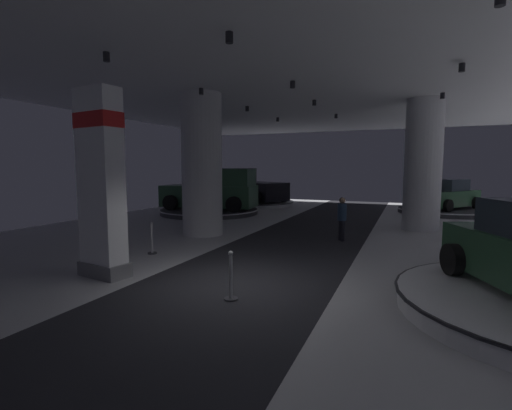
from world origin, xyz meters
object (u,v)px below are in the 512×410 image
object	(u,v)px
display_platform_far_left	(209,211)
display_platform_deep_left	(253,203)
column_left	(202,165)
pickup_truck_far_left	(214,193)
pickup_truck_deep_left	(251,188)
visitor_walking_near	(342,216)
column_right	(423,165)
display_platform_deep_right	(445,211)
display_car_deep_right	(446,195)
brand_sign_pylon	(101,181)

from	to	relation	value
display_platform_far_left	display_platform_deep_left	world-z (taller)	display_platform_deep_left
display_platform_far_left	column_left	bearing A→B (deg)	-62.19
pickup_truck_far_left	pickup_truck_deep_left	xyz separation A→B (m)	(-0.14, 5.50, 0.01)
column_left	pickup_truck_far_left	world-z (taller)	column_left
display_platform_far_left	pickup_truck_far_left	xyz separation A→B (m)	(0.32, 0.05, 1.06)
visitor_walking_near	display_platform_far_left	bearing A→B (deg)	149.47
column_left	display_platform_far_left	size ratio (longest dim) A/B	0.97
column_right	visitor_walking_near	bearing A→B (deg)	-125.86
display_platform_deep_right	visitor_walking_near	bearing A→B (deg)	-111.98
display_platform_far_left	display_car_deep_right	xyz separation A→B (m)	(12.59, 5.49, 0.88)
pickup_truck_far_left	column_right	bearing A→B (deg)	-6.56
display_platform_deep_right	pickup_truck_deep_left	size ratio (longest dim) A/B	0.93
display_platform_deep_right	pickup_truck_deep_left	distance (m)	12.45
column_left	display_car_deep_right	bearing A→B (deg)	49.70
column_right	visitor_walking_near	size ratio (longest dim) A/B	3.46
column_left	display_platform_far_left	distance (m)	7.02
column_right	brand_sign_pylon	size ratio (longest dim) A/B	1.22
brand_sign_pylon	visitor_walking_near	world-z (taller)	brand_sign_pylon
column_right	display_platform_deep_right	xyz separation A→B (m)	(1.49, 6.66, -2.60)
display_platform_deep_left	visitor_walking_near	size ratio (longest dim) A/B	3.57
pickup_truck_far_left	visitor_walking_near	bearing A→B (deg)	-31.75
column_left	visitor_walking_near	bearing A→B (deg)	8.85
display_car_deep_right	pickup_truck_deep_left	world-z (taller)	pickup_truck_deep_left
display_platform_deep_left	column_right	bearing A→B (deg)	-31.75
display_car_deep_right	display_platform_deep_left	bearing A→B (deg)	-179.51
display_car_deep_right	display_platform_deep_left	distance (m)	12.17
display_platform_deep_left	visitor_walking_near	distance (m)	13.04
pickup_truck_deep_left	column_left	bearing A→B (deg)	-75.77
pickup_truck_far_left	pickup_truck_deep_left	bearing A→B (deg)	91.49
display_platform_deep_right	display_car_deep_right	xyz separation A→B (m)	(0.02, 0.03, 0.89)
pickup_truck_far_left	display_car_deep_right	xyz separation A→B (m)	(12.28, 5.44, -0.18)
display_platform_deep_right	display_car_deep_right	world-z (taller)	display_car_deep_right
visitor_walking_near	display_platform_deep_right	bearing A→B (deg)	68.02
pickup_truck_far_left	visitor_walking_near	world-z (taller)	pickup_truck_far_left
brand_sign_pylon	display_platform_deep_right	xyz separation A→B (m)	(8.84, 17.02, -2.17)
column_left	visitor_walking_near	size ratio (longest dim) A/B	3.46
column_right	display_platform_deep_left	size ratio (longest dim) A/B	0.97
brand_sign_pylon	pickup_truck_deep_left	bearing A→B (deg)	101.77
display_platform_far_left	pickup_truck_far_left	distance (m)	1.11
display_platform_far_left	pickup_truck_deep_left	distance (m)	5.65
column_left	visitor_walking_near	world-z (taller)	column_left
visitor_walking_near	brand_sign_pylon	bearing A→B (deg)	-125.03
brand_sign_pylon	display_car_deep_right	world-z (taller)	brand_sign_pylon
display_platform_deep_left	display_platform_far_left	bearing A→B (deg)	-94.83
brand_sign_pylon	display_platform_far_left	size ratio (longest dim) A/B	0.80
display_platform_far_left	pickup_truck_far_left	bearing A→B (deg)	8.26
display_platform_deep_left	display_car_deep_right	bearing A→B (deg)	0.49
display_platform_deep_right	display_car_deep_right	size ratio (longest dim) A/B	1.18
brand_sign_pylon	display_platform_deep_left	size ratio (longest dim) A/B	0.80
display_platform_deep_right	display_car_deep_right	bearing A→B (deg)	54.87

